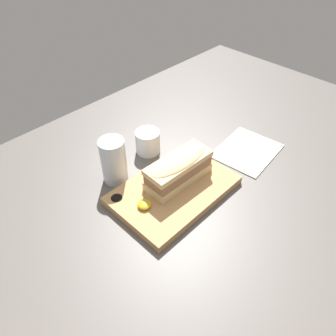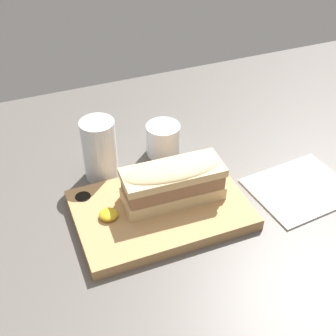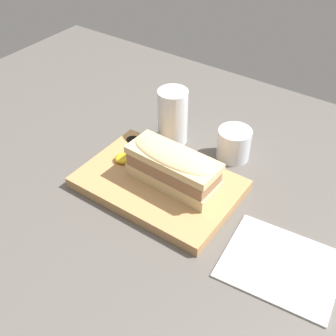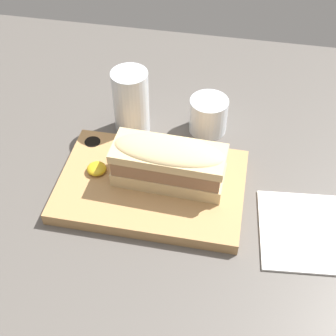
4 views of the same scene
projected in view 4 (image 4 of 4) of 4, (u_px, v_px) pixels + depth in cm
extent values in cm
cube|color=#56514C|center=(187.00, 210.00, 77.23)|extent=(159.30, 107.69, 2.00)
cube|color=tan|center=(152.00, 186.00, 78.20)|extent=(30.66, 20.54, 2.18)
cylinder|color=black|center=(93.00, 144.00, 84.42)|extent=(2.88, 2.88, 1.09)
cube|color=#DBBC84|center=(169.00, 174.00, 76.80)|extent=(18.36, 7.77, 2.52)
cube|color=#936B4C|center=(169.00, 163.00, 74.90)|extent=(17.62, 7.46, 2.75)
cube|color=#DBBC84|center=(169.00, 154.00, 73.37)|extent=(18.36, 7.77, 1.51)
ellipsoid|color=#DBBC84|center=(169.00, 151.00, 72.91)|extent=(17.99, 7.61, 2.27)
ellipsoid|color=gold|center=(97.00, 169.00, 78.54)|extent=(3.30, 3.30, 1.32)
cylinder|color=silver|center=(131.00, 102.00, 85.40)|extent=(6.62, 6.62, 12.63)
cylinder|color=silver|center=(132.00, 116.00, 87.76)|extent=(5.83, 5.83, 5.68)
cylinder|color=silver|center=(208.00, 115.00, 87.33)|extent=(7.14, 7.14, 6.81)
cylinder|color=#33050F|center=(208.00, 120.00, 88.24)|extent=(6.42, 6.42, 3.88)
cube|color=white|center=(319.00, 232.00, 72.70)|extent=(19.90, 17.01, 0.40)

